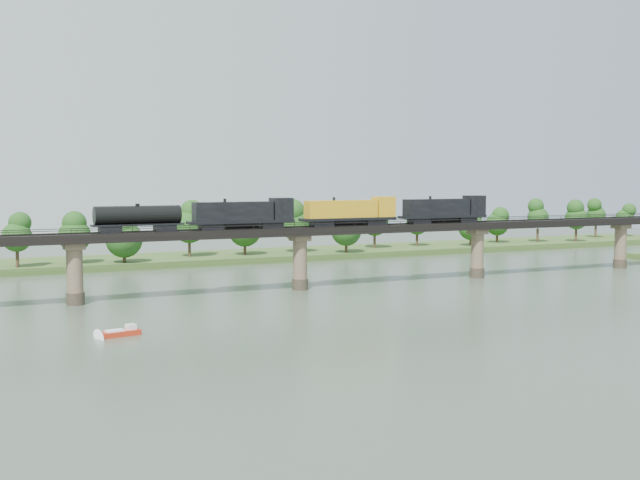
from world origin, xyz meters
name	(u,v)px	position (x,y,z in m)	size (l,w,h in m)	color
ground	(383,315)	(0.00, 0.00, 0.00)	(400.00, 400.00, 0.00)	#374637
far_bank	(207,258)	(0.00, 85.00, 0.80)	(300.00, 24.00, 1.60)	#335020
bridge	(300,260)	(0.00, 30.00, 5.46)	(236.00, 30.00, 11.50)	#473A2D
bridge_superstructure	(300,226)	(0.00, 30.00, 11.79)	(220.00, 4.90, 0.75)	black
far_treeline	(179,227)	(-8.21, 80.52, 8.83)	(289.06, 17.54, 13.60)	#382619
freight_train	(315,213)	(3.08, 30.00, 14.08)	(78.35, 3.05, 5.39)	black
motorboat	(121,332)	(-38.83, 1.02, 0.48)	(5.27, 2.71, 1.40)	red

